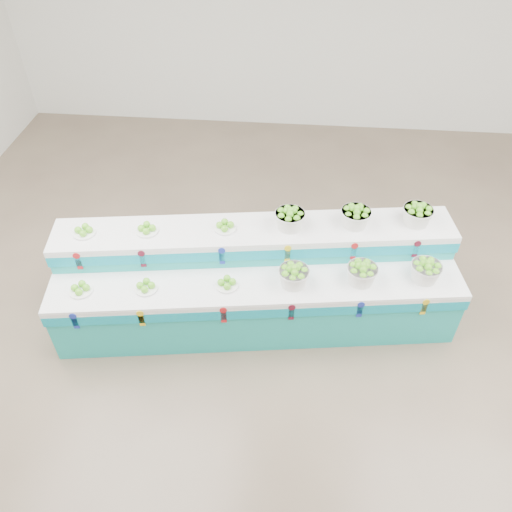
{
  "coord_description": "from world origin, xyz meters",
  "views": [
    {
      "loc": [
        -0.3,
        -3.11,
        4.29
      ],
      "look_at": [
        -0.64,
        0.59,
        0.87
      ],
      "focal_mm": 35.56,
      "sensor_mm": 36.0,
      "label": 1
    }
  ],
  "objects_px": {
    "display_stand": "(256,281)",
    "basket_lower_left": "(294,275)",
    "plate_upper_mid": "(147,228)",
    "basket_upper_right": "(417,214)"
  },
  "relations": [
    {
      "from": "plate_upper_mid",
      "to": "display_stand",
      "type": "bearing_deg",
      "value": -5.05
    },
    {
      "from": "basket_lower_left",
      "to": "basket_upper_right",
      "type": "bearing_deg",
      "value": 29.69
    },
    {
      "from": "plate_upper_mid",
      "to": "basket_upper_right",
      "type": "relative_size",
      "value": 0.76
    },
    {
      "from": "basket_lower_left",
      "to": "plate_upper_mid",
      "type": "relative_size",
      "value": 1.32
    },
    {
      "from": "display_stand",
      "to": "plate_upper_mid",
      "type": "relative_size",
      "value": 18.0
    },
    {
      "from": "display_stand",
      "to": "plate_upper_mid",
      "type": "distance_m",
      "value": 1.24
    },
    {
      "from": "display_stand",
      "to": "basket_upper_right",
      "type": "relative_size",
      "value": 13.63
    },
    {
      "from": "basket_lower_left",
      "to": "basket_upper_right",
      "type": "relative_size",
      "value": 1.0
    },
    {
      "from": "display_stand",
      "to": "basket_upper_right",
      "type": "height_order",
      "value": "basket_upper_right"
    },
    {
      "from": "display_stand",
      "to": "basket_lower_left",
      "type": "bearing_deg",
      "value": -35.8
    }
  ]
}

